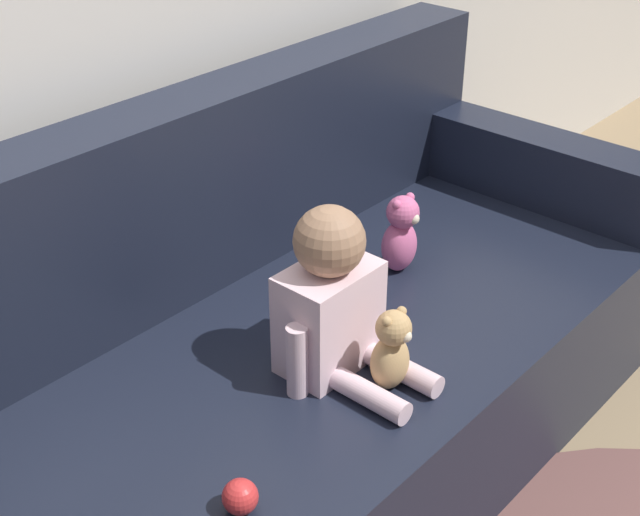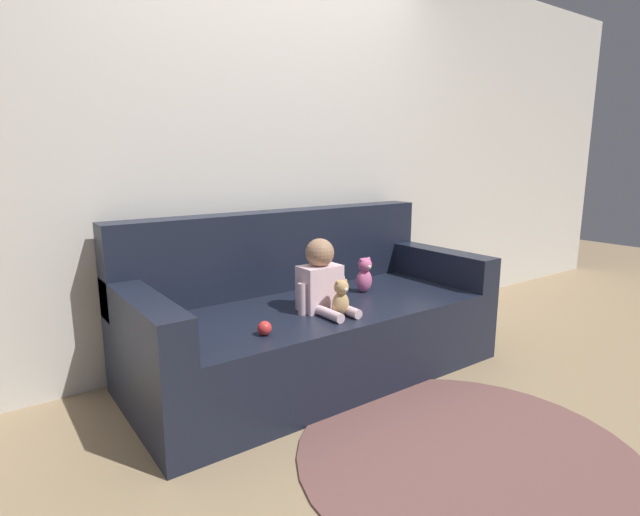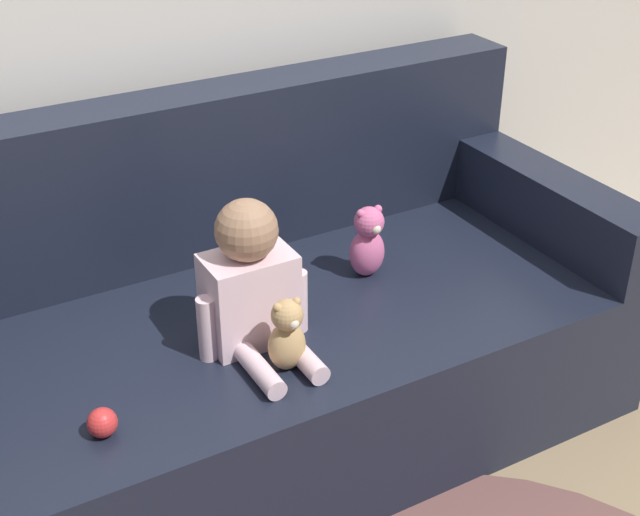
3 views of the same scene
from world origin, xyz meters
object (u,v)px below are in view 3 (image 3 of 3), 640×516
(person_baby, at_px, (251,285))
(plush_toy_side, at_px, (368,242))
(toy_ball, at_px, (102,423))
(couch, at_px, (244,335))
(teddy_bear_brown, at_px, (287,335))

(person_baby, relative_size, plush_toy_side, 1.81)
(plush_toy_side, relative_size, toy_ball, 3.19)
(couch, relative_size, toy_ball, 31.07)
(person_baby, xyz_separation_m, plush_toy_side, (0.43, 0.14, -0.06))
(teddy_bear_brown, bearing_deg, toy_ball, -177.95)
(couch, bearing_deg, toy_ball, -144.86)
(person_baby, xyz_separation_m, teddy_bear_brown, (0.02, -0.14, -0.07))
(couch, height_order, teddy_bear_brown, couch)
(person_baby, height_order, teddy_bear_brown, person_baby)
(couch, height_order, plush_toy_side, couch)
(teddy_bear_brown, xyz_separation_m, plush_toy_side, (0.40, 0.28, 0.01))
(person_baby, height_order, toy_ball, person_baby)
(teddy_bear_brown, height_order, toy_ball, teddy_bear_brown)
(couch, distance_m, teddy_bear_brown, 0.40)
(plush_toy_side, height_order, toy_ball, plush_toy_side)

